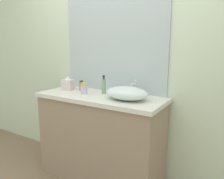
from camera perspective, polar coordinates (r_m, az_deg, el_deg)
bathroom_wall_rear at (r=2.41m, az=2.34°, el=8.62°), size 6.00×0.06×2.60m
vanity_counter at (r=2.39m, az=-3.06°, el=-12.24°), size 1.33×0.53×0.92m
wall_mirror_panel at (r=2.41m, az=0.34°, el=12.08°), size 1.22×0.01×1.06m
sink_basin at (r=2.06m, az=3.79°, el=-0.94°), size 0.42×0.29×0.12m
faucet at (r=2.19m, az=5.81°, el=0.69°), size 0.03×0.11×0.16m
soap_dispenser at (r=2.30m, az=-2.14°, el=0.98°), size 0.04×0.04×0.20m
lotion_bottle at (r=2.31m, az=-7.23°, el=0.16°), size 0.07×0.07×0.12m
perfume_bottle at (r=2.49m, az=-7.90°, el=0.94°), size 0.05×0.05×0.11m
tissue_box at (r=2.55m, az=-11.30°, el=1.40°), size 0.14×0.14×0.16m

